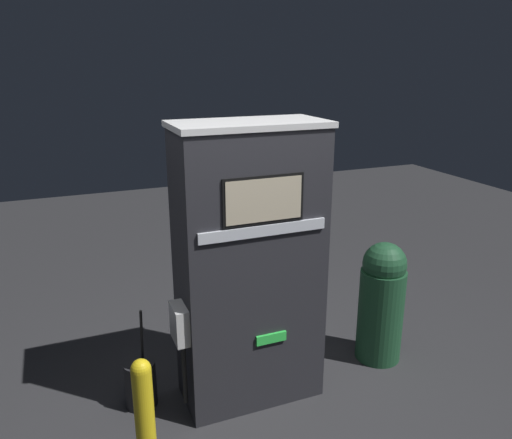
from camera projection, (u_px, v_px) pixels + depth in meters
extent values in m
plane|color=#2D2D30|center=(262.00, 410.00, 3.66)|extent=(14.00, 14.00, 0.00)
cube|color=#28282D|center=(250.00, 329.00, 3.72)|extent=(1.01, 0.50, 1.08)
cube|color=#28282D|center=(249.00, 197.00, 3.41)|extent=(1.01, 0.50, 0.96)
cube|color=silver|center=(249.00, 124.00, 3.26)|extent=(1.04, 0.53, 0.04)
cube|color=black|center=(264.00, 200.00, 3.17)|extent=(0.56, 0.01, 0.32)
cube|color=beige|center=(264.00, 200.00, 3.16)|extent=(0.52, 0.01, 0.28)
cube|color=silver|center=(264.00, 231.00, 3.23)|extent=(0.89, 0.02, 0.07)
cube|color=#33D84C|center=(271.00, 338.00, 3.49)|extent=(0.23, 0.02, 0.07)
cube|color=silver|center=(180.00, 324.00, 3.37)|extent=(0.09, 0.23, 0.26)
cylinder|color=black|center=(185.00, 375.00, 3.41)|extent=(0.03, 0.03, 0.45)
cylinder|color=yellow|center=(146.00, 430.00, 2.88)|extent=(0.12, 0.12, 0.82)
sphere|color=yellow|center=(141.00, 369.00, 2.76)|extent=(0.12, 0.12, 0.12)
cylinder|color=#1E4C2D|center=(380.00, 315.00, 4.21)|extent=(0.38, 0.38, 0.80)
sphere|color=#1E4C2D|center=(385.00, 264.00, 4.06)|extent=(0.36, 0.36, 0.36)
cylinder|color=#262628|center=(141.00, 384.00, 3.67)|extent=(0.23, 0.23, 0.36)
cylinder|color=black|center=(142.00, 336.00, 3.57)|extent=(0.02, 0.12, 0.46)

